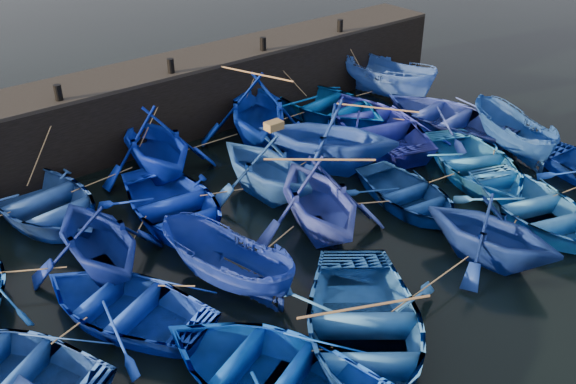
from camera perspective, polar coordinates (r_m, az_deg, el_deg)
ground at (r=17.30m, az=6.75°, el=-6.12°), size 120.00×120.00×0.00m
quay_wall at (r=24.18m, az=-11.11°, el=7.85°), size 26.00×2.50×2.50m
quay_top at (r=23.73m, az=-11.42°, el=10.78°), size 26.00×2.50×0.12m
bollard_1 at (r=21.37m, az=-19.75°, el=8.32°), size 0.24×0.24×0.50m
bollard_2 at (r=22.88m, az=-10.38°, el=10.98°), size 0.24×0.24×0.50m
bollard_3 at (r=24.94m, az=-2.23°, el=13.02°), size 0.24×0.24×0.50m
bollard_4 at (r=27.44m, az=4.65°, el=14.53°), size 0.24×0.24×0.50m
boat_1 at (r=20.03m, az=-21.04°, el=-0.79°), size 4.47×5.79×1.11m
boat_2 at (r=21.23m, az=-11.74°, el=4.32°), size 4.40×4.92×2.33m
boat_3 at (r=23.10m, az=-2.75°, el=7.39°), size 6.18×6.36×2.55m
boat_4 at (r=25.37m, az=3.45°, el=7.78°), size 4.50×5.89×1.14m
boat_5 at (r=27.38m, az=8.84°, el=9.95°), size 2.17×4.86×1.83m
boat_7 at (r=16.92m, az=-16.56°, el=-3.88°), size 3.66×4.19×2.12m
boat_8 at (r=18.80m, az=-10.10°, el=-1.28°), size 4.22×5.46×1.05m
boat_9 at (r=19.60m, az=-1.92°, el=2.47°), size 3.69×4.24×2.18m
boat_10 at (r=21.16m, az=3.51°, el=5.05°), size 6.06×6.19×2.47m
boat_11 at (r=23.77m, az=7.85°, el=6.03°), size 5.66×6.72×1.19m
boat_12 at (r=25.03m, az=13.98°, el=6.57°), size 4.48×5.82×1.12m
boat_13 at (r=14.78m, az=-23.52°, el=-14.07°), size 4.97×5.36×0.91m
boat_14 at (r=15.55m, az=-14.36°, el=-9.59°), size 4.83×5.47×0.94m
boat_15 at (r=15.85m, az=-5.54°, el=-6.43°), size 2.54×4.21×1.53m
boat_16 at (r=17.77m, az=2.74°, el=-0.47°), size 4.94×5.31×2.28m
boat_17 at (r=19.62m, az=10.75°, el=-0.26°), size 3.57×4.54×0.86m
boat_18 at (r=21.68m, az=16.42°, el=2.35°), size 5.38×6.07×1.04m
boat_19 at (r=23.63m, az=19.25°, el=4.90°), size 2.69×4.28×1.55m
boat_21 at (r=13.41m, az=-1.37°, el=-15.71°), size 5.40×6.22×1.08m
boat_22 at (r=14.38m, az=6.70°, el=-11.94°), size 6.56×6.81×1.15m
boat_23 at (r=17.45m, az=17.67°, el=-3.29°), size 3.85×4.25×1.95m
boat_24 at (r=19.83m, az=21.17°, el=-1.30°), size 4.83×5.71×1.01m
wooden_crate at (r=19.23m, az=-1.27°, el=5.93°), size 0.53×0.35×0.25m
mooring_ropes at (r=19.94m, az=-3.65°, el=2.29°), size 18.37×11.83×2.10m
loose_oars at (r=19.13m, az=3.47°, el=4.17°), size 10.39×12.10×1.46m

